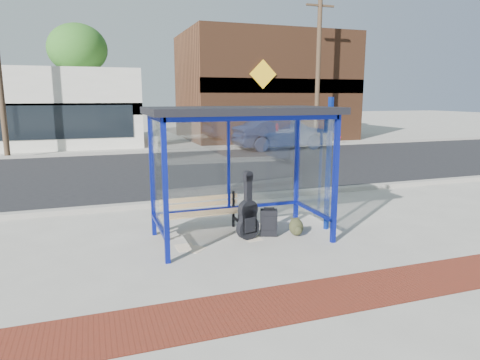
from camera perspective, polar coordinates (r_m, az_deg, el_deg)
name	(u,v)px	position (r m, az deg, el deg)	size (l,w,h in m)	color
ground	(241,238)	(8.05, 0.15, -7.79)	(120.00, 120.00, 0.00)	#B2ADA0
brick_paver_strip	(307,299)	(5.84, 8.93, -15.44)	(60.00, 1.00, 0.01)	maroon
curb_near	(203,200)	(10.71, -5.00, -2.71)	(60.00, 0.25, 0.12)	gray
street_asphalt	(168,170)	(15.61, -9.61, 1.32)	(60.00, 10.00, 0.00)	black
curb_far	(149,152)	(20.60, -12.02, 3.72)	(60.00, 0.25, 0.12)	gray
far_sidewalk	(144,148)	(22.48, -12.64, 4.15)	(60.00, 4.00, 0.01)	#B2ADA0
bus_shelter	(240,127)	(7.70, -0.02, 7.12)	(3.30, 1.80, 2.42)	#0C198E
storefront_brown	(264,87)	(27.76, 3.18, 12.27)	(10.00, 7.08, 6.40)	#59331E
tree_mid	(78,50)	(29.33, -20.85, 15.93)	(3.60, 3.60, 7.03)	#4C3826
tree_right	(303,57)	(32.95, 8.35, 15.90)	(3.60, 3.60, 7.03)	#4C3826
utility_pole_east	(318,68)	(23.64, 10.37, 14.53)	(1.60, 0.24, 8.00)	#4C3826
bench	(201,211)	(8.32, -5.16, -4.19)	(1.58, 0.43, 0.74)	black
guitar_bag	(248,216)	(7.87, 1.06, -4.85)	(0.46, 0.24, 1.21)	black
suitcase	(269,223)	(8.15, 3.85, -5.69)	(0.37, 0.30, 0.55)	black
backpack	(296,227)	(8.23, 7.53, -6.28)	(0.30, 0.28, 0.34)	#2B2D19
sign_post	(329,157)	(8.47, 11.80, 3.07)	(0.17, 0.31, 2.59)	#0D2995
newspaper_a	(185,247)	(7.64, -7.31, -8.90)	(0.40, 0.31, 0.01)	white
newspaper_b	(196,249)	(7.53, -5.92, -9.17)	(0.33, 0.26, 0.01)	white
newspaper_c	(252,238)	(8.06, 1.57, -7.74)	(0.39, 0.30, 0.01)	white
parked_car	(282,133)	(21.60, 5.65, 6.20)	(1.68, 4.83, 1.59)	#1A2549
fire_hydrant	(338,137)	(24.72, 12.97, 5.58)	(0.30, 0.20, 0.67)	red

